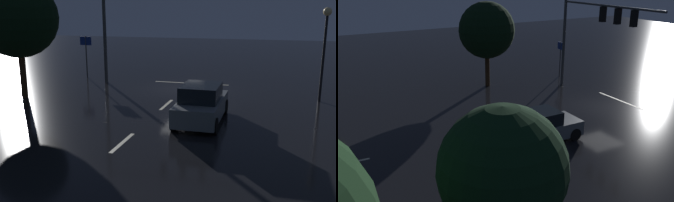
% 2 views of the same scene
% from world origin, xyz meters
% --- Properties ---
extents(ground_plane, '(80.00, 80.00, 0.00)m').
position_xyz_m(ground_plane, '(0.00, 0.00, 0.00)').
color(ground_plane, black).
extents(traffic_signal_assembly, '(9.07, 0.47, 7.20)m').
position_xyz_m(traffic_signal_assembly, '(2.40, -0.88, 5.16)').
color(traffic_signal_assembly, '#383A3D').
rests_on(traffic_signal_assembly, ground_plane).
extents(lane_dash_far, '(0.16, 2.20, 0.01)m').
position_xyz_m(lane_dash_far, '(0.00, 4.00, 0.00)').
color(lane_dash_far, beige).
rests_on(lane_dash_far, ground_plane).
extents(lane_dash_mid, '(0.16, 2.20, 0.01)m').
position_xyz_m(lane_dash_mid, '(0.00, 10.00, 0.00)').
color(lane_dash_mid, beige).
rests_on(lane_dash_mid, ground_plane).
extents(stop_bar, '(5.00, 0.16, 0.01)m').
position_xyz_m(stop_bar, '(0.00, -2.06, 0.00)').
color(stop_bar, beige).
rests_on(stop_bar, ground_plane).
extents(car_approaching, '(1.90, 4.37, 1.70)m').
position_xyz_m(car_approaching, '(-2.32, 6.49, 0.80)').
color(car_approaching, slate).
rests_on(car_approaching, ground_plane).
extents(street_lamp_left_kerb, '(0.44, 0.44, 4.95)m').
position_xyz_m(street_lamp_left_kerb, '(-7.75, 1.07, 3.48)').
color(street_lamp_left_kerb, black).
rests_on(street_lamp_left_kerb, ground_plane).
extents(route_sign, '(0.90, 0.14, 2.98)m').
position_xyz_m(route_sign, '(7.74, -2.19, 2.14)').
color(route_sign, '#383A3D').
rests_on(route_sign, ground_plane).
extents(tree_right_near, '(4.29, 4.29, 6.54)m').
position_xyz_m(tree_right_near, '(8.15, 4.54, 4.38)').
color(tree_right_near, '#382314').
rests_on(tree_right_near, ground_plane).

